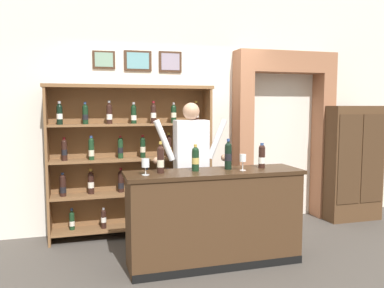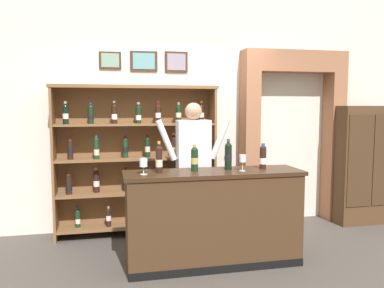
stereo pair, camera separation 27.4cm
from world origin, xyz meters
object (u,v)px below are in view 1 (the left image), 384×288
side_cabinet (351,163)px  tasting_counter (214,218)px  tasting_bottle_grappa (195,158)px  wine_glass_center (243,159)px  tasting_bottle_rosso (262,156)px  wine_glass_left (145,164)px  wine_shelf (131,156)px  tasting_bottle_vin_santo (161,159)px  tasting_bottle_brunello (228,155)px  shopkeeper (191,159)px

side_cabinet → tasting_counter: size_ratio=0.90×
tasting_bottle_grappa → wine_glass_center: 0.49m
tasting_bottle_rosso → wine_glass_left: (-1.28, -0.09, -0.02)m
tasting_bottle_rosso → wine_glass_left: size_ratio=1.68×
tasting_bottle_rosso → wine_shelf: bearing=138.0°
tasting_counter → wine_glass_left: wine_glass_left is taller
tasting_bottle_vin_santo → tasting_bottle_brunello: (0.73, 0.04, 0.01)m
shopkeeper → wine_glass_center: (0.38, -0.62, 0.07)m
tasting_bottle_grappa → wine_shelf: bearing=114.6°
wine_shelf → tasting_counter: bearing=-58.9°
side_cabinet → tasting_counter: bearing=-157.4°
wine_shelf → tasting_bottle_rosso: wine_shelf is taller
wine_glass_center → side_cabinet: bearing=26.5°
tasting_bottle_vin_santo → tasting_bottle_brunello: tasting_bottle_brunello is taller
side_cabinet → tasting_bottle_vin_santo: 3.21m
tasting_counter → side_cabinet: bearing=22.6°
wine_shelf → tasting_bottle_vin_santo: 1.17m
tasting_bottle_vin_santo → tasting_bottle_rosso: (1.12, 0.02, -0.01)m
tasting_bottle_vin_santo → wine_glass_left: 0.18m
shopkeeper → side_cabinet: bearing=10.5°
tasting_counter → tasting_bottle_rosso: (0.55, 0.04, 0.62)m
tasting_counter → shopkeeper: size_ratio=1.09×
wine_shelf → tasting_bottle_grappa: (0.52, -1.13, 0.09)m
tasting_bottle_brunello → tasting_bottle_rosso: 0.38m
wine_shelf → tasting_bottle_vin_santo: wine_shelf is taller
tasting_counter → wine_glass_left: 0.94m
tasting_bottle_grappa → tasting_bottle_brunello: 0.37m
side_cabinet → shopkeeper: shopkeeper is taller
shopkeeper → wine_glass_left: 0.87m
wine_shelf → tasting_bottle_rosso: (1.26, -1.14, 0.09)m
shopkeeper → wine_glass_center: size_ratio=9.88×
side_cabinet → shopkeeper: (-2.57, -0.47, 0.21)m
side_cabinet → tasting_bottle_vin_santo: side_cabinet is taller
wine_glass_left → tasting_counter: bearing=3.8°
wine_glass_left → tasting_bottle_grappa: bearing=10.0°
wine_glass_left → side_cabinet: bearing=18.6°
wine_glass_left → tasting_bottle_vin_santo: bearing=23.3°
tasting_bottle_brunello → shopkeeper: bearing=118.1°
tasting_counter → tasting_bottle_grappa: 0.66m
tasting_counter → tasting_bottle_vin_santo: bearing=177.8°
wine_glass_left → shopkeeper: bearing=43.6°
wine_shelf → tasting_counter: (0.71, -1.17, -0.53)m
side_cabinet → shopkeeper: bearing=-169.5°
shopkeeper → tasting_bottle_grappa: (-0.10, -0.51, 0.08)m
tasting_bottle_vin_santo → tasting_bottle_brunello: size_ratio=0.98×
wine_glass_center → shopkeeper: bearing=121.8°
tasting_counter → tasting_bottle_grappa: bearing=166.7°
wine_shelf → shopkeeper: 0.87m
shopkeeper → wine_glass_left: bearing=-136.4°
side_cabinet → tasting_bottle_brunello: bearing=-157.1°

